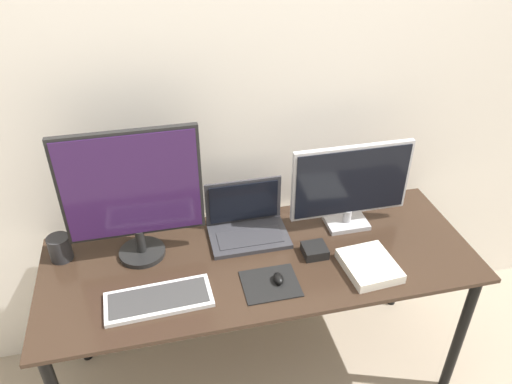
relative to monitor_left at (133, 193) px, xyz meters
The scene contains 11 objects.
wall_back 0.58m from the monitor_left, 29.26° to the left, with size 7.00×0.05×2.50m.
desk 0.60m from the monitor_left, 16.06° to the right, with size 1.69×0.64×0.70m.
monitor_left is the anchor object (origin of this frame).
monitor_right 0.86m from the monitor_left, ahead, with size 0.50×0.12×0.38m.
laptop 0.50m from the monitor_left, ahead, with size 0.32×0.21×0.22m.
keyboard 0.40m from the monitor_left, 80.41° to the right, with size 0.38×0.17×0.02m.
mousepad 0.61m from the monitor_left, 31.53° to the right, with size 0.21×0.18×0.00m.
mouse 0.62m from the monitor_left, 29.73° to the right, with size 0.04×0.06×0.03m.
book 0.93m from the monitor_left, 18.84° to the right, with size 0.20×0.23×0.04m.
mug 0.39m from the monitor_left, behind, with size 0.09×0.09×0.10m.
power_brick 0.73m from the monitor_left, 13.20° to the right, with size 0.09×0.09×0.04m.
Camera 1 is at (-0.35, -1.12, 2.01)m, focal length 35.00 mm.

